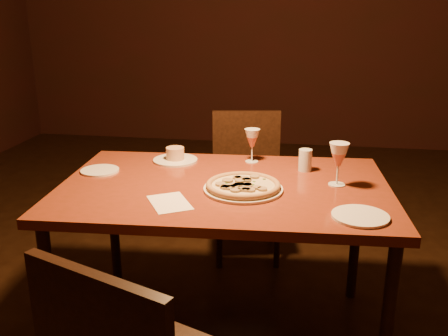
# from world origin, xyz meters

# --- Properties ---
(floor) EXTENTS (7.00, 7.00, 0.00)m
(floor) POSITION_xyz_m (0.00, 0.00, 0.00)
(floor) COLOR black
(floor) RESTS_ON ground
(back_wall) EXTENTS (6.00, 0.04, 3.00)m
(back_wall) POSITION_xyz_m (0.00, 3.50, 1.50)
(back_wall) COLOR #341110
(back_wall) RESTS_ON floor
(dining_table) EXTENTS (1.49, 1.01, 0.77)m
(dining_table) POSITION_xyz_m (-0.08, -0.12, 0.70)
(dining_table) COLOR maroon
(dining_table) RESTS_ON floor
(chair_far) EXTENTS (0.50, 0.50, 0.89)m
(chair_far) POSITION_xyz_m (-0.08, 0.79, 0.50)
(chair_far) COLOR black
(chair_far) RESTS_ON floor
(pizza_plate) EXTENTS (0.34, 0.34, 0.04)m
(pizza_plate) POSITION_xyz_m (0.01, -0.18, 0.79)
(pizza_plate) COLOR white
(pizza_plate) RESTS_ON dining_table
(ramekin_saucer) EXTENTS (0.22, 0.22, 0.07)m
(ramekin_saucer) POSITION_xyz_m (-0.38, 0.19, 0.80)
(ramekin_saucer) COLOR white
(ramekin_saucer) RESTS_ON dining_table
(wine_glass_far) EXTENTS (0.08, 0.08, 0.17)m
(wine_glass_far) POSITION_xyz_m (0.00, 0.23, 0.86)
(wine_glass_far) COLOR #BF664F
(wine_glass_far) RESTS_ON dining_table
(wine_glass_right) EXTENTS (0.09, 0.09, 0.19)m
(wine_glass_right) POSITION_xyz_m (0.41, -0.05, 0.87)
(wine_glass_right) COLOR #BF664F
(wine_glass_right) RESTS_ON dining_table
(water_tumbler) EXTENTS (0.06, 0.06, 0.10)m
(water_tumbler) POSITION_xyz_m (0.27, 0.13, 0.83)
(water_tumbler) COLOR silver
(water_tumbler) RESTS_ON dining_table
(side_plate_left) EXTENTS (0.18, 0.18, 0.01)m
(side_plate_left) POSITION_xyz_m (-0.69, -0.03, 0.78)
(side_plate_left) COLOR white
(side_plate_left) RESTS_ON dining_table
(side_plate_near) EXTENTS (0.21, 0.21, 0.01)m
(side_plate_near) POSITION_xyz_m (0.48, -0.40, 0.78)
(side_plate_near) COLOR white
(side_plate_near) RESTS_ON dining_table
(menu_card) EXTENTS (0.23, 0.25, 0.00)m
(menu_card) POSITION_xyz_m (-0.26, -0.37, 0.77)
(menu_card) COLOR white
(menu_card) RESTS_ON dining_table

